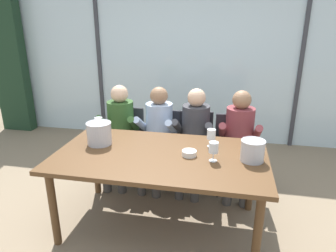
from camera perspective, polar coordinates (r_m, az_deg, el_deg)
ground at (r=4.02m, az=1.87°, el=-9.46°), size 14.00×14.00×0.00m
window_glass_panel at (r=4.98m, az=4.89°, el=11.94°), size 7.13×0.03×2.60m
window_mullion_left at (r=5.39m, az=-12.73°, el=12.11°), size 0.06×0.06×2.60m
window_mullion_right at (r=5.03m, az=23.62°, el=10.51°), size 0.06×0.06×2.60m
hillside_vineyard at (r=8.41m, az=7.73°, el=13.39°), size 13.13×2.40×2.18m
curtain_heavy_drape at (r=6.09m, az=-27.63°, el=11.21°), size 0.56×0.20×2.60m
dining_table at (r=2.82m, az=-1.43°, el=-6.65°), size 1.93×1.09×0.77m
chair_near_curtain at (r=3.92m, az=-7.92°, el=-2.09°), size 0.44×0.44×0.88m
chair_left_of_center at (r=3.81m, az=-1.23°, el=-2.60°), size 0.50×0.50×0.88m
chair_center at (r=3.74m, az=5.05°, el=-3.10°), size 0.46×0.46×0.88m
chair_right_of_center at (r=3.69m, az=12.12°, el=-3.75°), size 0.50×0.50×0.88m
person_olive_shirt at (r=3.74m, az=-9.09°, el=-0.39°), size 0.48×0.63×1.20m
person_pale_blue_shirt at (r=3.61m, az=-2.02°, el=-0.90°), size 0.49×0.63×1.20m
person_charcoal_jacket at (r=3.54m, az=4.93°, el=-1.39°), size 0.49×0.63×1.20m
person_maroon_top at (r=3.52m, az=13.19°, el=-1.94°), size 0.46×0.61×1.20m
ice_bucket_primary at (r=3.05m, az=-12.77°, el=-1.28°), size 0.25×0.25×0.22m
ice_bucket_secondary at (r=2.72m, az=15.58°, el=-4.39°), size 0.21×0.21×0.19m
tasting_bowl at (r=2.75m, az=4.01°, el=-5.10°), size 0.13×0.13×0.05m
wine_glass_by_left_taster at (r=2.94m, az=8.12°, el=-1.68°), size 0.08×0.08×0.17m
wine_glass_near_bucket at (r=2.64m, az=8.55°, el=-4.07°), size 0.08×0.08×0.17m
wine_glass_center_pour at (r=3.34m, az=-12.87°, el=0.62°), size 0.08×0.08×0.17m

